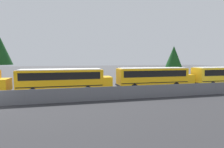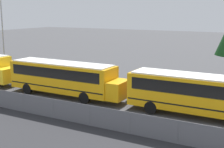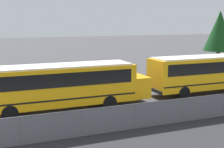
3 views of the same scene
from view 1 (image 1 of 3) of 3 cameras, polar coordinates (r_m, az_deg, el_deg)
name	(u,v)px [view 1 (image 1 of 3)]	position (r m, az deg, el deg)	size (l,w,h in m)	color
school_bus_4	(64,79)	(22.91, -15.50, -1.50)	(11.61, 2.57, 3.06)	orange
school_bus_5	(154,76)	(26.23, 13.48, -0.67)	(11.61, 2.57, 3.06)	#EDA80F
tree_0	(174,58)	(40.50, 19.50, 5.09)	(3.84, 3.84, 7.17)	#51381E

